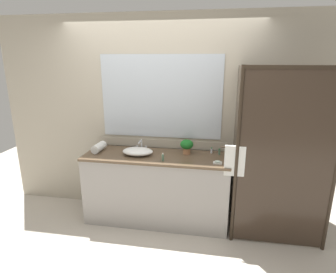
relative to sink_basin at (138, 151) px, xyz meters
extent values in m
plane|color=beige|center=(0.23, 0.01, -0.94)|extent=(8.00, 8.00, 0.00)
cube|color=#B2A893|center=(0.23, 0.36, 0.36)|extent=(4.40, 0.05, 2.60)
cube|color=#B2A893|center=(0.23, 0.33, 0.01)|extent=(1.80, 0.01, 0.11)
cube|color=silver|center=(0.23, 0.33, 0.64)|extent=(1.56, 0.01, 1.06)
cube|color=#9E9993|center=(0.23, 0.02, -0.51)|extent=(1.80, 0.56, 0.87)
cube|color=brown|center=(0.23, 0.01, -0.06)|extent=(1.80, 0.58, 0.03)
cylinder|color=#2D2319|center=(1.18, -0.26, 0.06)|extent=(0.04, 0.04, 2.00)
cube|color=#2D2319|center=(1.68, -0.26, 1.04)|extent=(1.00, 0.04, 0.04)
cube|color=#382B21|center=(1.68, -0.26, 0.06)|extent=(0.96, 0.01, 1.96)
cube|color=#382B21|center=(1.18, 0.03, 0.06)|extent=(0.01, 0.57, 1.96)
cylinder|color=#2D2319|center=(1.16, -0.25, 0.19)|extent=(0.32, 0.02, 0.02)
cube|color=white|center=(1.16, -0.25, 0.04)|extent=(0.22, 0.04, 0.34)
ellipsoid|color=white|center=(0.00, 0.00, 0.00)|extent=(0.38, 0.27, 0.09)
cube|color=silver|center=(0.00, 0.19, -0.03)|extent=(0.17, 0.04, 0.02)
cylinder|color=silver|center=(0.00, 0.19, 0.03)|extent=(0.02, 0.02, 0.11)
cylinder|color=silver|center=(0.00, 0.12, 0.09)|extent=(0.02, 0.13, 0.02)
cylinder|color=silver|center=(-0.06, 0.19, 0.00)|extent=(0.02, 0.02, 0.04)
cylinder|color=silver|center=(0.06, 0.19, 0.00)|extent=(0.02, 0.02, 0.04)
cylinder|color=#B77A51|center=(0.60, 0.13, -0.01)|extent=(0.09, 0.09, 0.07)
ellipsoid|color=#1B6623|center=(0.60, 0.13, 0.08)|extent=(0.16, 0.16, 0.12)
cube|color=silver|center=(0.98, -0.13, -0.04)|extent=(0.10, 0.07, 0.01)
ellipsoid|color=silver|center=(0.98, -0.13, -0.02)|extent=(0.07, 0.04, 0.02)
cylinder|color=#4C7056|center=(0.35, -0.16, 0.00)|extent=(0.03, 0.03, 0.08)
cylinder|color=#B7B2A8|center=(0.35, -0.16, 0.05)|extent=(0.02, 0.02, 0.01)
cylinder|color=#4C7056|center=(1.00, 0.17, -0.01)|extent=(0.03, 0.03, 0.07)
cylinder|color=#2D6638|center=(1.00, 0.17, 0.03)|extent=(0.02, 0.02, 0.01)
cylinder|color=silver|center=(0.91, 0.21, -0.01)|extent=(0.02, 0.02, 0.06)
cylinder|color=#2D6638|center=(0.91, 0.21, 0.03)|extent=(0.02, 0.02, 0.01)
cylinder|color=white|center=(-0.53, 0.04, 0.01)|extent=(0.12, 0.25, 0.11)
camera|label=1|loc=(0.93, -3.14, 1.12)|focal=29.56mm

